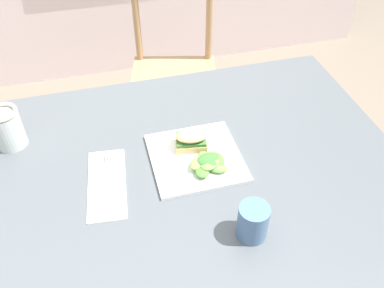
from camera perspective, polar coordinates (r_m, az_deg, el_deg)
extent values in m
cube|color=#51565B|center=(1.12, -3.48, -4.44)|extent=(1.31, 0.89, 0.03)
cube|color=tan|center=(1.78, 12.93, -0.26)|extent=(0.07, 0.07, 0.71)
cylinder|color=tan|center=(1.99, -7.26, 0.52)|extent=(0.03, 0.03, 0.43)
cylinder|color=tan|center=(1.98, 2.57, 0.67)|extent=(0.03, 0.03, 0.43)
cylinder|color=tan|center=(2.25, -6.65, 6.39)|extent=(0.03, 0.03, 0.43)
cylinder|color=tan|center=(2.24, 2.09, 6.54)|extent=(0.03, 0.03, 0.43)
cube|color=tan|center=(1.97, -2.50, 8.79)|extent=(0.48, 0.48, 0.02)
cylinder|color=tan|center=(2.03, -7.67, 16.70)|extent=(0.03, 0.03, 0.42)
cylinder|color=tan|center=(2.02, 2.40, 16.92)|extent=(0.03, 0.03, 0.42)
cube|color=white|center=(1.14, 0.52, -1.88)|extent=(0.24, 0.24, 0.01)
cube|color=#DBB270|center=(1.15, -0.12, -0.10)|extent=(0.09, 0.07, 0.02)
cube|color=#3D7033|center=(1.14, -0.14, 0.68)|extent=(0.09, 0.07, 0.01)
ellipsoid|color=#DBB270|center=(1.13, -0.12, 1.12)|extent=(0.10, 0.07, 0.02)
ellipsoid|color=#6B9E47|center=(1.09, 3.49, -3.26)|extent=(0.07, 0.06, 0.02)
ellipsoid|color=#6B9E47|center=(1.09, 2.45, -2.70)|extent=(0.07, 0.07, 0.01)
ellipsoid|color=#6B9E47|center=(1.12, 1.69, -1.66)|extent=(0.03, 0.04, 0.01)
ellipsoid|color=#6B9E47|center=(1.10, 2.31, -2.21)|extent=(0.05, 0.05, 0.01)
ellipsoid|color=#518438|center=(1.10, 2.31, -2.21)|extent=(0.04, 0.04, 0.01)
ellipsoid|color=#84A84C|center=(1.12, 2.90, -1.56)|extent=(0.04, 0.05, 0.01)
ellipsoid|color=#3D7033|center=(1.10, 2.14, -2.09)|extent=(0.07, 0.06, 0.02)
ellipsoid|color=#84A84C|center=(1.09, 0.82, -2.61)|extent=(0.07, 0.07, 0.02)
ellipsoid|color=#518438|center=(1.10, 3.51, -2.20)|extent=(0.05, 0.06, 0.01)
ellipsoid|color=#3D7033|center=(1.09, 2.58, -2.72)|extent=(0.05, 0.05, 0.02)
ellipsoid|color=#518438|center=(1.08, 1.42, -3.88)|extent=(0.04, 0.05, 0.01)
cube|color=white|center=(1.10, -11.67, -5.39)|extent=(0.12, 0.25, 0.00)
cube|color=silver|center=(1.08, -11.72, -6.16)|extent=(0.03, 0.14, 0.00)
cube|color=silver|center=(1.14, -11.61, -2.67)|extent=(0.03, 0.05, 0.00)
cube|color=#38383D|center=(1.15, -11.22, -2.32)|extent=(0.01, 0.03, 0.00)
cube|color=#38383D|center=(1.15, -11.62, -2.35)|extent=(0.01, 0.03, 0.00)
cube|color=#38383D|center=(1.15, -12.02, -2.39)|extent=(0.01, 0.03, 0.00)
cylinder|color=gold|center=(1.26, -23.98, 1.47)|extent=(0.08, 0.08, 0.09)
cylinder|color=silver|center=(1.26, -24.12, 1.84)|extent=(0.09, 0.09, 0.11)
torus|color=#B7B29E|center=(1.22, -24.90, 3.94)|extent=(0.09, 0.09, 0.01)
cylinder|color=#4C6B93|center=(0.96, 8.38, -10.55)|extent=(0.07, 0.07, 0.09)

